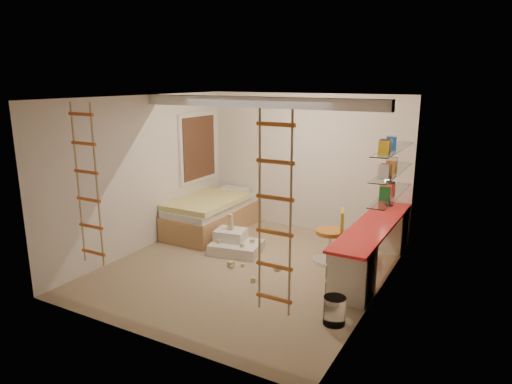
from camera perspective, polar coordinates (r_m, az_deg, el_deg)
The scene contains 15 objects.
floor at distance 7.19m, azimuth -1.17°, elevation -9.45°, with size 4.50×4.50×0.00m, color tan.
ceiling_beam at distance 6.86m, azimuth 0.00°, elevation 11.17°, with size 4.00×0.18×0.16m, color white.
window_frame at distance 9.03m, azimuth -7.31°, elevation 5.55°, with size 0.06×1.15×1.35m, color white.
window_blind at distance 9.00m, azimuth -7.11°, elevation 5.53°, with size 0.02×1.00×1.20m, color #4C2D1E.
rope_ladder_left at distance 6.26m, azimuth -20.32°, elevation 0.72°, with size 0.41×0.04×2.13m, color #BE4B20, non-canonical shape.
rope_ladder_right at distance 4.61m, azimuth 2.36°, elevation -2.95°, with size 0.41×0.04×2.13m, color #C96D22, non-canonical shape.
waste_bin at distance 5.69m, azimuth 9.77°, elevation -14.40°, with size 0.27×0.27×0.34m, color white.
desk at distance 7.18m, azimuth 14.39°, elevation -6.44°, with size 0.56×2.80×0.75m.
shelves at distance 7.11m, azimuth 16.67°, elevation 2.39°, with size 0.25×1.80×0.71m.
bed at distance 8.79m, azimuth -5.54°, elevation -2.78°, with size 1.02×2.00×0.69m.
task_lamp at distance 7.89m, azimuth 16.18°, elevation 0.83°, with size 0.14×0.36×0.57m.
swivel_chair at distance 7.38m, azimuth 9.38°, elevation -6.32°, with size 0.64×0.64×0.87m.
play_platform at distance 7.77m, azimuth -2.67°, elevation -6.49°, with size 0.91×0.77×0.36m.
toy_blocks at distance 7.40m, azimuth -2.11°, elevation -6.88°, with size 1.24×1.04×0.63m.
books at distance 7.09m, azimuth 16.73°, elevation 3.21°, with size 0.14×0.70×0.92m.
Camera 1 is at (3.32, -5.70, 2.86)m, focal length 32.00 mm.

